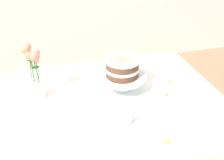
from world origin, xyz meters
name	(u,v)px	position (x,y,z in m)	size (l,w,h in m)	color
dining_table	(106,116)	(0.00, -0.03, 0.65)	(1.40, 1.00, 0.74)	white
linen_napkin	(122,89)	(0.13, 0.10, 0.74)	(0.32, 0.32, 0.00)	white
cake_stand	(122,78)	(0.13, 0.10, 0.82)	(0.29, 0.29, 0.10)	silver
layer_cake	(122,66)	(0.13, 0.10, 0.90)	(0.21, 0.21, 0.12)	brown
flower_vase	(35,75)	(-0.36, 0.13, 0.89)	(0.10, 0.09, 0.34)	silver
teacup	(125,119)	(0.06, -0.21, 0.77)	(0.12, 0.12, 0.06)	white
loose_petal_0	(167,142)	(0.22, -0.38, 0.74)	(0.04, 0.03, 0.00)	yellow
loose_petal_1	(170,81)	(0.47, 0.11, 0.74)	(0.03, 0.03, 0.00)	orange
loose_petal_2	(166,95)	(0.37, -0.03, 0.74)	(0.03, 0.02, 0.00)	#E56B51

